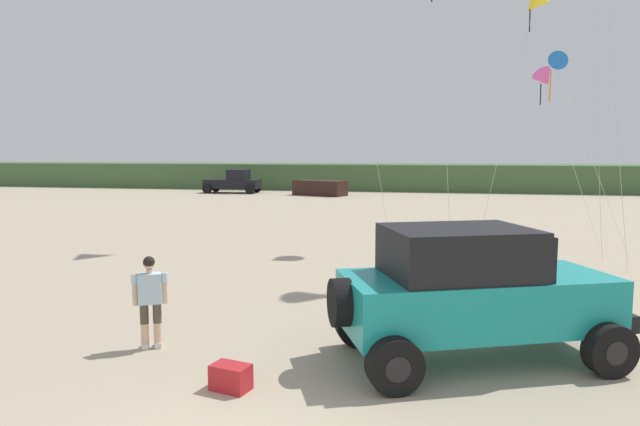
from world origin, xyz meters
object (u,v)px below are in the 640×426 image
Objects in this scene: cooler_box at (231,377)px; kite_yellow_diamond at (534,4)px; kite_blue_swept at (545,79)px; distant_pickup at (234,182)px; jeep at (473,290)px; distant_sedan at (320,188)px; kite_black_sled at (555,64)px; person_watching at (150,297)px.

kite_yellow_diamond is (6.53, 16.50, 9.06)m from cooler_box.
distant_pickup is at bearing 138.87° from kite_blue_swept.
jeep is 35.90m from distant_sedan.
kite_black_sled is at bearing 80.73° from cooler_box.
distant_sedan is at bearing 113.43° from cooler_box.
cooler_box is 0.06× the size of kite_yellow_diamond.
jeep is at bearing -102.95° from kite_blue_swept.
distant_sedan is at bearing -9.34° from distant_pickup.
kite_yellow_diamond is at bearing -37.71° from distant_sedan.
distant_pickup is at bearing 115.84° from jeep.
kite_blue_swept is (21.31, -18.61, 5.71)m from distant_pickup.
distant_pickup is at bearing 133.74° from kite_yellow_diamond.
distant_sedan is 0.55× the size of kite_black_sled.
kite_yellow_diamond reaches higher than distant_sedan.
jeep reaches higher than cooler_box.
distant_pickup is 0.47× the size of kite_yellow_diamond.
cooler_box is at bearing -60.51° from distant_sedan.
person_watching is (-5.55, -0.53, -0.26)m from jeep.
kite_black_sled is at bearing -42.76° from distant_pickup.
kite_black_sled is 0.77× the size of kite_yellow_diamond.
person_watching is at bearing -63.36° from distant_sedan.
distant_pickup reaches higher than person_watching.
distant_sedan is 0.43× the size of kite_yellow_diamond.
kite_black_sled is (13.79, -18.59, 6.51)m from distant_sedan.
jeep is 1.07× the size of distant_pickup.
kite_yellow_diamond is (2.99, 14.57, 8.05)m from jeep.
kite_black_sled is at bearing 59.62° from person_watching.
cooler_box is 0.12× the size of distant_pickup.
kite_black_sled is (0.16, -1.24, 0.45)m from kite_blue_swept.
cooler_box is at bearing -151.41° from jeep.
jeep is 3.00× the size of person_watching.
kite_black_sled is (21.47, -19.86, 6.17)m from distant_pickup.
kite_blue_swept is (13.63, -17.35, 6.05)m from distant_sedan.
kite_yellow_diamond is at bearing 60.48° from person_watching.
distant_sedan is (-9.67, 34.57, -0.60)m from jeep.
cooler_box is 19.92m from kite_yellow_diamond.
jeep is at bearing -64.16° from distant_pickup.
distant_pickup reaches higher than cooler_box.
person_watching is 0.23× the size of kite_blue_swept.
kite_black_sled is (7.66, 17.90, 6.92)m from cooler_box.
jeep is at bearing -54.42° from distant_sedan.
distant_sedan is at bearing 105.63° from jeep.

